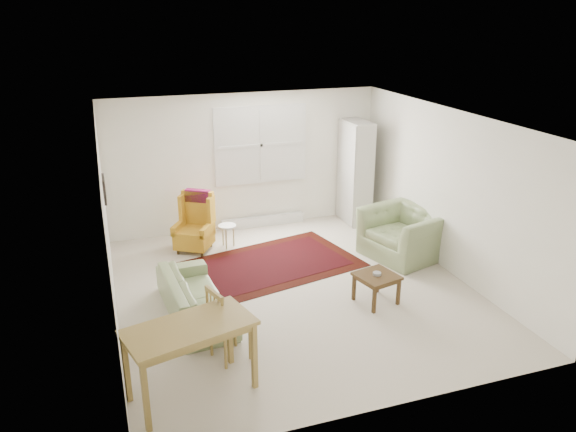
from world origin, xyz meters
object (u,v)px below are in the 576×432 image
object	(u,v)px
stool	(228,236)
desk	(191,360)
wingback_chair	(193,223)
cabinet	(355,172)
sofa	(195,289)
armchair	(404,229)
desk_chair	(230,323)
coffee_table	(376,288)

from	to	relation	value
stool	desk	size ratio (longest dim) A/B	0.31
wingback_chair	cabinet	xyz separation A→B (m)	(3.18, 0.44, 0.47)
sofa	cabinet	world-z (taller)	cabinet
stool	armchair	bearing A→B (deg)	-25.92
stool	desk	distance (m)	3.96
cabinet	desk	bearing A→B (deg)	-133.14
stool	desk_chair	distance (m)	3.31
desk	cabinet	bearing A→B (deg)	47.71
sofa	stool	world-z (taller)	sofa
armchair	desk	bearing A→B (deg)	-74.29
armchair	stool	bearing A→B (deg)	-132.36
desk	sofa	bearing A→B (deg)	78.97
armchair	stool	world-z (taller)	armchair
sofa	coffee_table	bearing A→B (deg)	-105.03
armchair	coffee_table	xyz separation A→B (m)	(-1.14, -1.28, -0.26)
coffee_table	armchair	bearing A→B (deg)	48.21
sofa	stool	size ratio (longest dim) A/B	4.48
sofa	wingback_chair	bearing A→B (deg)	-13.20
stool	desk	world-z (taller)	desk
stool	desk	xyz separation A→B (m)	(-1.24, -3.75, 0.21)
coffee_table	stool	size ratio (longest dim) A/B	1.27
coffee_table	stool	xyz separation A→B (m)	(-1.52, 2.58, -0.01)
wingback_chair	desk_chair	xyz separation A→B (m)	(-0.14, -3.26, -0.04)
sofa	stool	xyz separation A→B (m)	(0.92, 2.09, -0.17)
coffee_table	cabinet	bearing A→B (deg)	70.43
cabinet	desk_chair	size ratio (longest dim) A/B	2.10
wingback_chair	coffee_table	world-z (taller)	wingback_chair
coffee_table	cabinet	distance (m)	3.33
sofa	wingback_chair	distance (m)	2.17
stool	cabinet	world-z (taller)	cabinet
wingback_chair	cabinet	distance (m)	3.24
stool	desk_chair	xyz separation A→B (m)	(-0.71, -3.22, 0.26)
coffee_table	cabinet	size ratio (longest dim) A/B	0.27
armchair	desk	world-z (taller)	armchair
desk	wingback_chair	bearing A→B (deg)	79.91
desk_chair	stool	bearing A→B (deg)	-30.07
sofa	armchair	size ratio (longest dim) A/B	1.51
sofa	desk	bearing A→B (deg)	165.11
sofa	armchair	world-z (taller)	armchair
desk	desk_chair	distance (m)	0.76
cabinet	desk	size ratio (longest dim) A/B	1.48
sofa	wingback_chair	xyz separation A→B (m)	(0.35, 2.13, 0.13)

